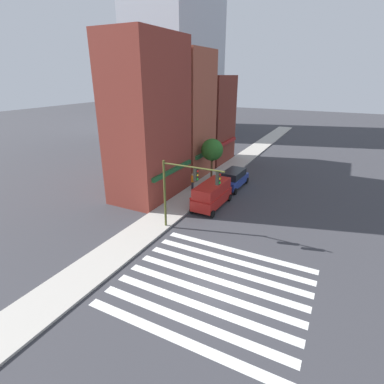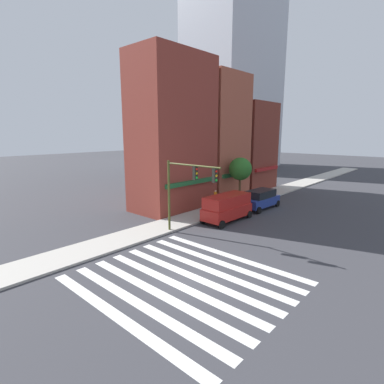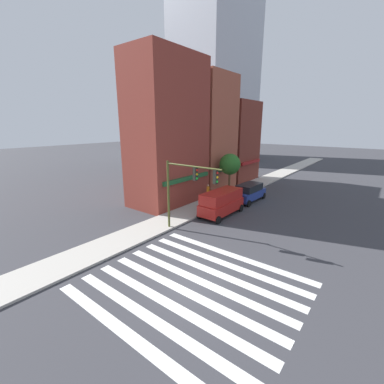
% 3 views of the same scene
% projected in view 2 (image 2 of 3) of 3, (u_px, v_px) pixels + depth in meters
% --- Properties ---
extents(ground_plane, '(200.00, 200.00, 0.00)m').
position_uv_depth(ground_plane, '(185.00, 280.00, 15.87)').
color(ground_plane, '#38383D').
extents(sidewalk_left, '(120.00, 3.00, 0.15)m').
position_uv_depth(sidewalk_left, '(106.00, 244.00, 20.78)').
color(sidewalk_left, '#B2ADA3').
rests_on(sidewalk_left, ground_plane).
extents(crosswalk_stripes, '(9.03, 10.80, 0.01)m').
position_uv_depth(crosswalk_stripes, '(185.00, 280.00, 15.87)').
color(crosswalk_stripes, silver).
rests_on(crosswalk_stripes, ground_plane).
extents(storefront_row, '(22.15, 5.30, 15.13)m').
position_uv_depth(storefront_row, '(212.00, 139.00, 34.26)').
color(storefront_row, maroon).
rests_on(storefront_row, ground_plane).
extents(tower_distant, '(21.04, 13.07, 59.48)m').
position_uv_depth(tower_distant, '(236.00, 24.00, 62.19)').
color(tower_distant, '#B2B7C1').
rests_on(tower_distant, ground_plane).
extents(traffic_signal, '(0.32, 5.01, 5.62)m').
position_uv_depth(traffic_signal, '(187.00, 183.00, 21.69)').
color(traffic_signal, '#474C1E').
rests_on(traffic_signal, ground_plane).
extents(van_red, '(5.03, 2.22, 2.34)m').
position_uv_depth(van_red, '(227.00, 207.00, 26.31)').
color(van_red, '#B21E19').
rests_on(van_red, ground_plane).
extents(suv_blue, '(4.75, 2.12, 1.94)m').
position_uv_depth(suv_blue, '(261.00, 199.00, 30.64)').
color(suv_blue, navy).
rests_on(suv_blue, ground_plane).
extents(pedestrian_orange_vest, '(0.32, 0.32, 1.77)m').
position_uv_depth(pedestrian_orange_vest, '(215.00, 198.00, 30.78)').
color(pedestrian_orange_vest, '#23232D').
rests_on(pedestrian_orange_vest, sidewalk_left).
extents(fire_hydrant, '(0.24, 0.24, 0.84)m').
position_uv_depth(fire_hydrant, '(205.00, 213.00, 26.81)').
color(fire_hydrant, red).
rests_on(fire_hydrant, sidewalk_left).
extents(street_tree, '(2.46, 2.46, 4.92)m').
position_uv_depth(street_tree, '(240.00, 169.00, 32.22)').
color(street_tree, brown).
rests_on(street_tree, sidewalk_left).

